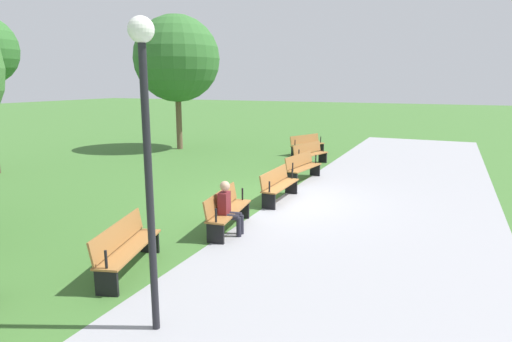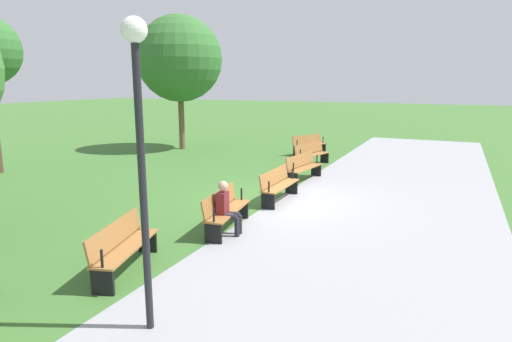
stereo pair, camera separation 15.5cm
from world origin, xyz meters
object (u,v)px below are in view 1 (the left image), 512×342
at_px(tree_3, 177,59).
at_px(lamp_post, 146,121).
at_px(bench_2, 302,167).
at_px(bench_4, 227,209).
at_px(bench_0, 307,144).
at_px(bench_3, 278,184).
at_px(bench_1, 310,154).
at_px(bench_5, 126,246).
at_px(person_seated, 228,206).

bearing_deg(tree_3, lamp_post, 32.75).
distance_m(bench_2, bench_4, 5.51).
bearing_deg(bench_4, bench_0, 179.94).
xyz_separation_m(bench_0, bench_3, (8.05, 1.71, 0.00)).
bearing_deg(tree_3, bench_3, 48.84).
xyz_separation_m(bench_4, lamp_post, (3.97, 1.01, 2.35)).
distance_m(bench_1, lamp_post, 12.51).
bearing_deg(lamp_post, bench_0, -170.31).
distance_m(bench_4, bench_5, 2.76).
distance_m(bench_0, person_seated, 11.19).
bearing_deg(person_seated, bench_4, -152.91).
height_order(bench_1, bench_3, same).
relative_size(bench_3, bench_4, 0.98).
xyz_separation_m(bench_3, tree_3, (-7.01, -8.02, 3.91)).
distance_m(bench_4, person_seated, 0.35).
relative_size(bench_4, bench_5, 1.00).
relative_size(bench_2, bench_5, 1.00).
distance_m(bench_3, tree_3, 11.35).
bearing_deg(person_seated, bench_2, 173.78).
distance_m(bench_1, bench_5, 10.91).
height_order(bench_0, bench_1, same).
bearing_deg(bench_4, bench_1, 175.95).
xyz_separation_m(bench_1, bench_5, (10.91, -0.00, 0.00)).
distance_m(bench_3, bench_4, 2.76).
bearing_deg(bench_5, tree_3, -165.86).
relative_size(bench_4, person_seated, 1.63).
distance_m(bench_2, person_seated, 5.77).
xyz_separation_m(bench_5, lamp_post, (1.27, 1.58, 2.35)).
relative_size(bench_2, tree_3, 0.30).
bearing_deg(bench_4, bench_3, 167.98).
xyz_separation_m(bench_2, bench_3, (2.75, 0.19, 0.00)).
xyz_separation_m(bench_0, bench_1, (2.59, 0.94, 0.00)).
distance_m(bench_0, bench_1, 2.76).
distance_m(bench_1, bench_3, 5.51).
bearing_deg(bench_2, bench_1, -160.00).
height_order(bench_2, person_seated, person_seated).
xyz_separation_m(bench_1, bench_3, (5.46, 0.76, 0.00)).
xyz_separation_m(bench_3, person_seated, (3.01, -0.01, 0.16)).
distance_m(bench_2, bench_5, 8.23).
bearing_deg(lamp_post, bench_5, -128.84).
distance_m(bench_2, bench_3, 2.76).
xyz_separation_m(bench_0, tree_3, (1.04, -6.32, 3.91)).
distance_m(bench_3, person_seated, 3.02).
height_order(bench_1, bench_2, same).
height_order(bench_4, tree_3, tree_3).
xyz_separation_m(bench_0, bench_5, (13.51, 0.94, 0.00)).
relative_size(bench_0, bench_5, 0.98).
bearing_deg(bench_1, bench_4, 20.06).
bearing_deg(lamp_post, bench_2, -173.93).
bearing_deg(bench_3, tree_3, -131.16).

